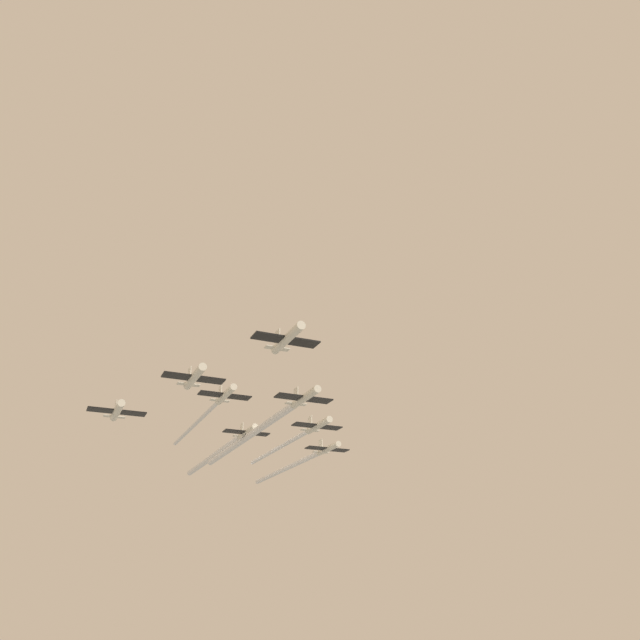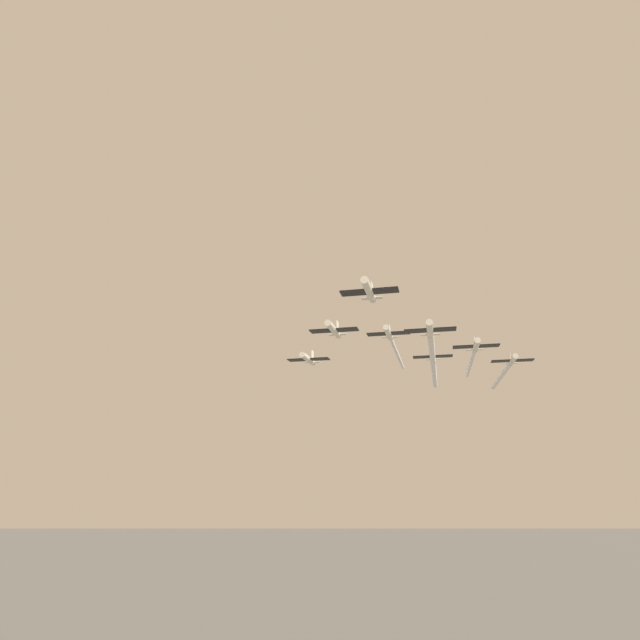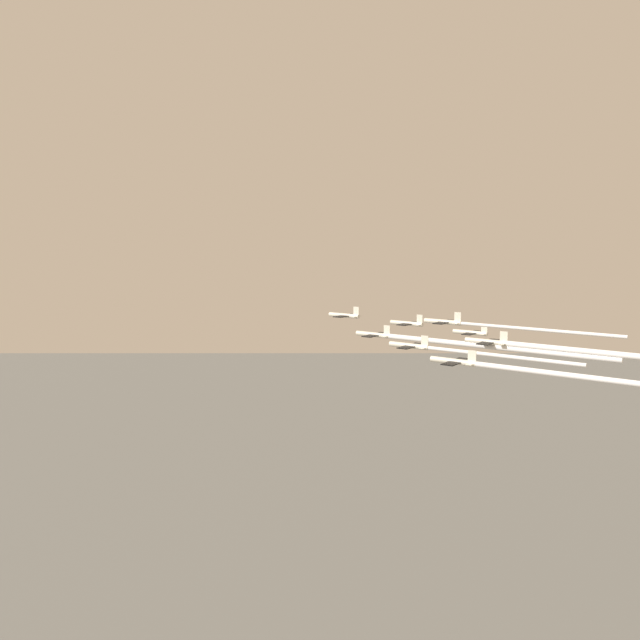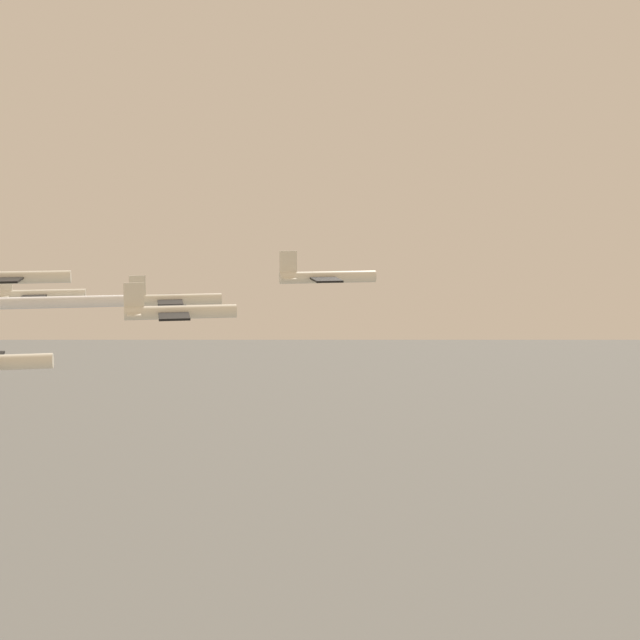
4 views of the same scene
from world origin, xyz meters
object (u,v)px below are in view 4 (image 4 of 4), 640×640
at_px(jet_0, 324,277).
at_px(jet_3, 38,294).
at_px(jet_2, 176,312).
at_px(jet_1, 172,299).
at_px(jet_4, 13,277).

xyz_separation_m(jet_0, jet_3, (1.70, -33.74, -3.09)).
xyz_separation_m(jet_2, jet_3, (-13.45, -26.28, -1.15)).
bearing_deg(jet_2, jet_0, 120.47).
xyz_separation_m(jet_1, jet_2, (14.31, 9.42, 0.99)).
relative_size(jet_1, jet_2, 1.00).
bearing_deg(jet_4, jet_1, 120.47).
bearing_deg(jet_4, jet_2, 59.53).
relative_size(jet_0, jet_3, 1.00).
distance_m(jet_0, jet_2, 17.00).
bearing_deg(jet_1, jet_0, 59.53).
distance_m(jet_2, jet_3, 29.55).
bearing_deg(jet_3, jet_0, 59.53).
distance_m(jet_0, jet_4, 29.12).
height_order(jet_1, jet_4, jet_4).
bearing_deg(jet_0, jet_3, -120.47).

